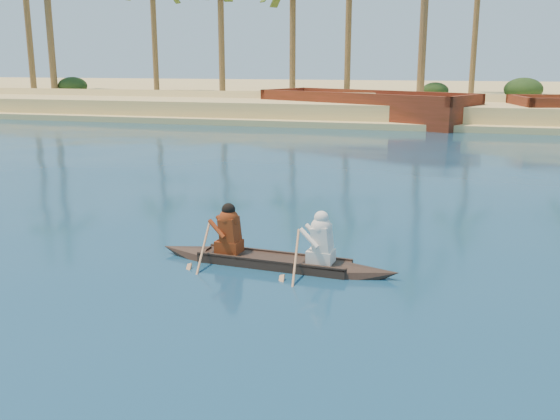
% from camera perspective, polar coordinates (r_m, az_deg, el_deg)
% --- Properties ---
extents(ground, '(160.00, 160.00, 0.00)m').
position_cam_1_polar(ground, '(17.73, -23.73, 0.02)').
color(ground, '#0B3349').
rests_on(ground, ground).
extents(sandy_embankment, '(150.00, 51.00, 1.50)m').
position_cam_1_polar(sandy_embankment, '(61.25, 5.36, 10.34)').
color(sandy_embankment, '#DECB7D').
rests_on(sandy_embankment, ground).
extents(palm_grove, '(110.00, 14.00, 16.00)m').
position_cam_1_polar(palm_grove, '(49.71, 2.91, 18.30)').
color(palm_grove, '#324E1B').
rests_on(palm_grove, ground).
extents(shrub_cluster, '(100.00, 6.00, 2.40)m').
position_cam_1_polar(shrub_cluster, '(46.20, 1.82, 10.24)').
color(shrub_cluster, '#193212').
rests_on(shrub_cluster, ground).
extents(canoe, '(4.79, 1.01, 1.31)m').
position_cam_1_polar(canoe, '(11.75, -0.58, -3.96)').
color(canoe, '#30211A').
rests_on(canoe, ground).
extents(barge_mid, '(14.31, 9.89, 2.28)m').
position_cam_1_polar(barge_mid, '(40.15, 7.76, 9.07)').
color(barge_mid, maroon).
rests_on(barge_mid, ground).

